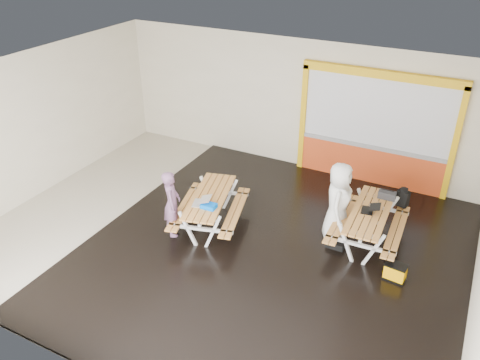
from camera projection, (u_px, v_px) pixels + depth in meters
The scene contains 14 objects.
room at pixel (220, 167), 9.78m from camera, with size 10.02×8.02×3.52m.
deck at pixel (274, 253), 10.12m from camera, with size 7.50×7.98×0.05m, color black.
kiosk at pixel (374, 131), 12.11m from camera, with size 3.88×0.16×3.00m.
picnic_table_left at pixel (210, 203), 10.69m from camera, with size 1.87×2.34×0.82m.
picnic_table_right at pixel (369, 219), 10.15m from camera, with size 1.47×2.11×0.83m.
person_left at pixel (172, 203), 10.26m from camera, with size 0.54×0.36×1.49m, color #6B4765.
person_right at pixel (338, 202), 10.29m from camera, with size 0.87×0.57×1.78m, color white.
laptop_left at pixel (201, 202), 10.29m from camera, with size 0.46×0.44×0.16m.
laptop_right at pixel (370, 209), 10.03m from camera, with size 0.41×0.37×0.16m.
blue_pouch at pixel (209, 206), 10.15m from camera, with size 0.31×0.22×0.09m, color blue.
toolbox at pixel (387, 195), 10.46m from camera, with size 0.37×0.19×0.21m.
backpack at pixel (403, 197), 10.66m from camera, with size 0.29×0.23×0.43m.
dark_case at pixel (336, 244), 10.24m from camera, with size 0.37×0.28×0.14m, color black.
fluke_bag at pixel (395, 272), 9.29m from camera, with size 0.44×0.31×0.35m.
Camera 1 is at (4.34, -7.54, 6.25)m, focal length 36.53 mm.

